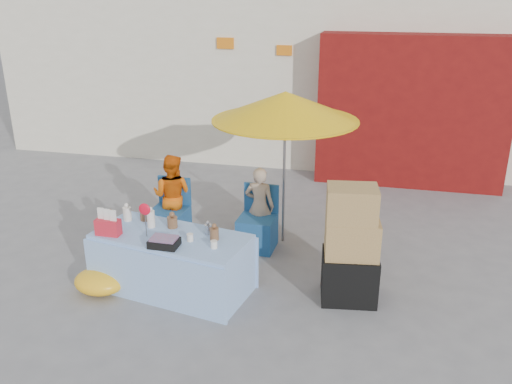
% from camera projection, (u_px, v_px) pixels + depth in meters
% --- Properties ---
extents(ground, '(80.00, 80.00, 0.00)m').
position_uv_depth(ground, '(221.00, 286.00, 6.42)').
color(ground, slate).
rests_on(ground, ground).
extents(market_table, '(1.93, 1.16, 1.09)m').
position_uv_depth(market_table, '(172.00, 261.00, 6.26)').
color(market_table, '#98C2F4').
rests_on(market_table, ground).
extents(chair_left, '(0.50, 0.49, 0.85)m').
position_uv_depth(chair_left, '(170.00, 222.00, 7.55)').
color(chair_left, '#1E528B').
rests_on(chair_left, ground).
extents(chair_right, '(0.50, 0.49, 0.85)m').
position_uv_depth(chair_right, '(257.00, 230.00, 7.29)').
color(chair_right, '#1E528B').
rests_on(chair_right, ground).
extents(vendor_orange, '(0.60, 0.48, 1.19)m').
position_uv_depth(vendor_orange, '(172.00, 196.00, 7.55)').
color(vendor_orange, '#E25E0B').
rests_on(vendor_orange, ground).
extents(vendor_beige, '(0.41, 0.28, 1.10)m').
position_uv_depth(vendor_beige, '(260.00, 206.00, 7.30)').
color(vendor_beige, tan).
rests_on(vendor_beige, ground).
extents(umbrella, '(1.90, 1.90, 2.09)m').
position_uv_depth(umbrella, '(285.00, 107.00, 6.90)').
color(umbrella, gray).
rests_on(umbrella, ground).
extents(box_stack, '(0.67, 0.58, 1.36)m').
position_uv_depth(box_stack, '(351.00, 249.00, 5.96)').
color(box_stack, black).
rests_on(box_stack, ground).
extents(tarp_bundle, '(0.71, 0.63, 0.27)m').
position_uv_depth(tarp_bundle, '(100.00, 281.00, 6.26)').
color(tarp_bundle, yellow).
rests_on(tarp_bundle, ground).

